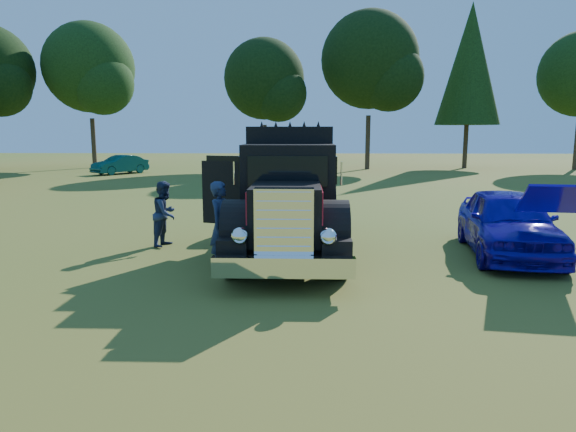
# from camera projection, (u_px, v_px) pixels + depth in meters

# --- Properties ---
(ground) EXTENTS (120.00, 120.00, 0.00)m
(ground) POSITION_uv_depth(u_px,v_px,m) (349.00, 271.00, 10.71)
(ground) COLOR #395F1B
(ground) RESTS_ON ground
(treeline) EXTENTS (72.10, 24.04, 13.84)m
(treeline) POSITION_uv_depth(u_px,v_px,m) (233.00, 64.00, 36.28)
(treeline) COLOR #2D2116
(treeline) RESTS_ON ground
(diamond_t_truck) EXTENTS (3.34, 7.16, 3.00)m
(diamond_t_truck) POSITION_uv_depth(u_px,v_px,m) (289.00, 200.00, 12.08)
(diamond_t_truck) COLOR black
(diamond_t_truck) RESTS_ON ground
(hotrod_coupe) EXTENTS (2.49, 4.79, 1.89)m
(hotrod_coupe) POSITION_uv_depth(u_px,v_px,m) (508.00, 222.00, 12.00)
(hotrod_coupe) COLOR #06158D
(hotrod_coupe) RESTS_ON ground
(spectator_near) EXTENTS (0.63, 0.78, 1.85)m
(spectator_near) POSITION_uv_depth(u_px,v_px,m) (221.00, 225.00, 10.88)
(spectator_near) COLOR #1A2A3E
(spectator_near) RESTS_ON ground
(spectator_far) EXTENTS (0.80, 0.93, 1.65)m
(spectator_far) POSITION_uv_depth(u_px,v_px,m) (165.00, 214.00, 13.00)
(spectator_far) COLOR #21294D
(spectator_far) RESTS_ON ground
(distant_teal_car) EXTENTS (3.39, 3.97, 1.29)m
(distant_teal_car) POSITION_uv_depth(u_px,v_px,m) (120.00, 165.00, 35.57)
(distant_teal_car) COLOR #0A2B3C
(distant_teal_car) RESTS_ON ground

